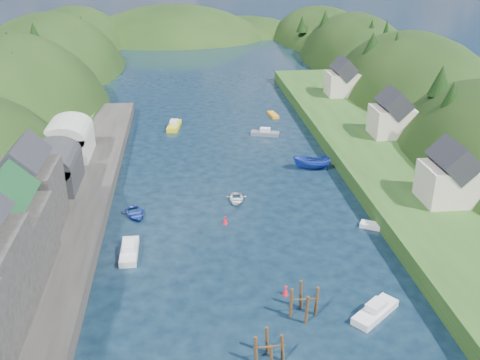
{
  "coord_description": "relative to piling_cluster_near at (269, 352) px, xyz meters",
  "views": [
    {
      "loc": [
        -7.18,
        -38.35,
        34.24
      ],
      "look_at": [
        0.0,
        28.0,
        4.0
      ],
      "focal_mm": 40.0,
      "sensor_mm": 36.0,
      "label": 1
    }
  ],
  "objects": [
    {
      "name": "hill_trees",
      "position": [
        0.52,
        67.56,
        9.91
      ],
      "size": [
        90.71,
        152.15,
        11.86
      ],
      "color": "black",
      "rests_on": "ground"
    },
    {
      "name": "terrace_right",
      "position": [
        25.7,
        42.36,
        0.04
      ],
      "size": [
        16.0,
        120.0,
        2.4
      ],
      "primitive_type": "cube",
      "color": "#234719",
      "rests_on": "ground"
    },
    {
      "name": "quay_left",
      "position": [
        -23.3,
        22.36,
        -0.16
      ],
      "size": [
        12.0,
        110.0,
        2.0
      ],
      "primitive_type": "cube",
      "color": "#2D2B28",
      "rests_on": "ground"
    },
    {
      "name": "channel_buoy_far",
      "position": [
        -1.78,
        25.51,
        -0.68
      ],
      "size": [
        0.7,
        0.7,
        1.1
      ],
      "color": "red",
      "rests_on": "ground"
    },
    {
      "name": "moored_boats",
      "position": [
        2.26,
        28.65,
        -0.53
      ],
      "size": [
        35.97,
        86.12,
        2.39
      ],
      "color": "orange",
      "rests_on": "ground"
    },
    {
      "name": "right_bank_cottages",
      "position": [
        28.7,
        50.7,
        4.68
      ],
      "size": [
        9.0,
        59.24,
        8.41
      ],
      "color": "beige",
      "rests_on": "terrace_right"
    },
    {
      "name": "ground",
      "position": [
        0.7,
        52.36,
        -1.16
      ],
      "size": [
        600.0,
        600.0,
        0.0
      ],
      "primitive_type": "plane",
      "color": "black",
      "rests_on": "ground"
    },
    {
      "name": "hillside_left",
      "position": [
        -44.3,
        77.36,
        -9.19
      ],
      "size": [
        44.0,
        245.56,
        52.0
      ],
      "color": "black",
      "rests_on": "ground"
    },
    {
      "name": "hillside_right",
      "position": [
        45.7,
        77.36,
        -8.58
      ],
      "size": [
        36.0,
        245.56,
        48.0
      ],
      "color": "black",
      "rests_on": "ground"
    },
    {
      "name": "channel_buoy_near",
      "position": [
        3.28,
        9.54,
        -0.68
      ],
      "size": [
        0.7,
        0.7,
        1.1
      ],
      "color": "red",
      "rests_on": "ground"
    },
    {
      "name": "piling_cluster_far",
      "position": [
        4.39,
        5.97,
        0.2
      ],
      "size": [
        3.04,
        2.85,
        3.86
      ],
      "color": "#382314",
      "rests_on": "ground"
    },
    {
      "name": "boat_sheds",
      "position": [
        -25.3,
        41.36,
        4.11
      ],
      "size": [
        7.0,
        21.0,
        7.5
      ],
      "color": "#2D2D30",
      "rests_on": "quay_left"
    },
    {
      "name": "far_hills",
      "position": [
        1.92,
        176.37,
        -11.96
      ],
      "size": [
        103.0,
        68.0,
        44.0
      ],
      "color": "black",
      "rests_on": "ground"
    },
    {
      "name": "piling_cluster_near",
      "position": [
        0.0,
        0.0,
        0.0
      ],
      "size": [
        2.84,
        2.68,
        3.46
      ],
      "color": "#382314",
      "rests_on": "ground"
    }
  ]
}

